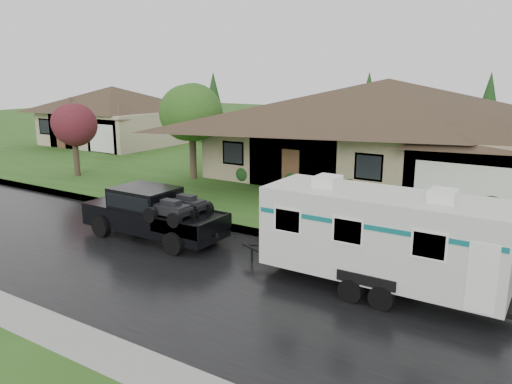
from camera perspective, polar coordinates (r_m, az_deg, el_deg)
ground at (r=18.08m, az=-6.42°, el=-6.18°), size 140.00×140.00×0.00m
road at (r=16.68m, az=-10.76°, el=-8.05°), size 140.00×8.00×0.01m
curb at (r=19.76m, az=-2.33°, el=-4.15°), size 140.00×0.50×0.15m
lawn at (r=30.77m, az=11.33°, el=2.02°), size 140.00×26.00×0.15m
house_main at (r=28.44m, az=15.14°, el=8.06°), size 19.44×10.80×6.90m
house_far at (r=43.74m, az=-15.95°, el=8.95°), size 10.80×8.64×5.80m
tree_left_green at (r=28.35m, az=-7.36°, el=9.09°), size 3.30×3.30×5.46m
tree_red at (r=30.73m, az=-20.11°, el=7.07°), size 2.54×2.54×4.20m
shrub_row at (r=24.74m, az=10.88°, el=0.62°), size 13.60×1.00×1.00m
pickup_truck at (r=19.01m, az=-11.89°, el=-2.18°), size 5.71×2.17×1.90m
travel_trailer at (r=14.33m, az=14.23°, el=-4.77°), size 7.04×2.47×3.16m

